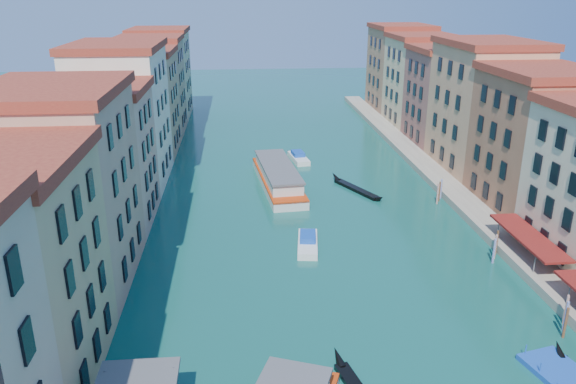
# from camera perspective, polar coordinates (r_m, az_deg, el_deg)

# --- Properties ---
(left_bank_palazzos) EXTENTS (12.80, 128.40, 21.00)m
(left_bank_palazzos) POSITION_cam_1_polar(r_m,az_deg,el_deg) (82.37, -17.24, 6.07)
(left_bank_palazzos) COLOR #C2B08B
(left_bank_palazzos) RESTS_ON ground
(right_bank_palazzos) EXTENTS (12.80, 128.40, 21.00)m
(right_bank_palazzos) POSITION_cam_1_polar(r_m,az_deg,el_deg) (89.62, 20.71, 6.77)
(right_bank_palazzos) COLOR brown
(right_bank_palazzos) RESTS_ON ground
(quay) EXTENTS (4.00, 140.00, 1.00)m
(quay) POSITION_cam_1_polar(r_m,az_deg,el_deg) (88.90, 15.34, 1.05)
(quay) COLOR gray
(quay) RESTS_ON ground
(mooring_poles_right) EXTENTS (1.44, 54.24, 3.20)m
(mooring_poles_right) POSITION_cam_1_polar(r_m,az_deg,el_deg) (57.45, 24.95, -10.00)
(mooring_poles_right) COLOR #53331C
(mooring_poles_right) RESTS_ON ground
(vaporetto_far) EXTENTS (7.02, 22.15, 3.24)m
(vaporetto_far) POSITION_cam_1_polar(r_m,az_deg,el_deg) (84.94, -1.03, 1.59)
(vaporetto_far) COLOR silver
(vaporetto_far) RESTS_ON ground
(gondola_far) EXTENTS (6.38, 11.87, 1.80)m
(gondola_far) POSITION_cam_1_polar(r_m,az_deg,el_deg) (83.85, 6.86, 0.41)
(gondola_far) COLOR black
(gondola_far) RESTS_ON ground
(motorboat_mid) EXTENTS (3.09, 7.28, 1.46)m
(motorboat_mid) POSITION_cam_1_polar(r_m,az_deg,el_deg) (65.22, 2.02, -5.12)
(motorboat_mid) COLOR white
(motorboat_mid) RESTS_ON ground
(motorboat_far) EXTENTS (3.32, 7.52, 1.51)m
(motorboat_far) POSITION_cam_1_polar(r_m,az_deg,el_deg) (97.95, 1.07, 3.56)
(motorboat_far) COLOR silver
(motorboat_far) RESTS_ON ground
(blue_dock) EXTENTS (4.86, 6.23, 0.46)m
(blue_dock) POSITION_cam_1_polar(r_m,az_deg,el_deg) (50.19, 25.89, -16.18)
(blue_dock) COLOR blue
(blue_dock) RESTS_ON ground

